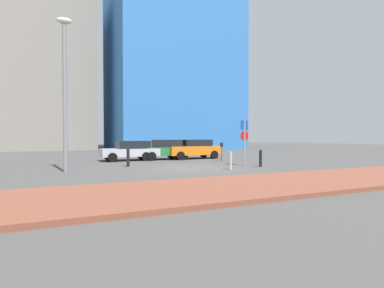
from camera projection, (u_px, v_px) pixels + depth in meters
The scene contains 13 objects.
ground_plane at pixel (191, 168), 16.60m from camera, with size 120.00×120.00×0.00m, color #4C4947.
sidewalk_brick at pixel (270, 184), 10.34m from camera, with size 40.00×4.23×0.14m, color brown.
parked_car_silver at pixel (131, 150), 21.57m from camera, with size 4.13×2.06×1.44m.
parked_car_green at pixel (163, 149), 22.57m from camera, with size 4.34×2.14×1.50m.
parked_car_orange at pixel (193, 149), 23.36m from camera, with size 4.42×2.13×1.51m.
parking_sign_post at pixel (244, 137), 17.63m from camera, with size 0.60×0.10×2.73m.
parking_meter at pixel (222, 149), 20.77m from camera, with size 0.18×0.14×1.32m.
street_lamp at pixel (65, 82), 14.31m from camera, with size 0.70×0.36×7.50m.
traffic_bollard_near at pixel (231, 161), 15.47m from camera, with size 0.14×0.14×0.96m, color #B7B7BC.
traffic_bollard_mid at pixel (128, 157), 17.14m from camera, with size 0.18×0.18×1.06m, color black.
traffic_bollard_far at pixel (261, 158), 17.05m from camera, with size 0.17×0.17×0.97m, color black.
building_colorful_midrise at pixel (169, 51), 43.91m from camera, with size 16.93×16.35×29.08m, color #3372BF.
building_under_construction at pixel (52, 79), 41.59m from camera, with size 10.90×12.77×19.82m, color gray.
Camera 1 is at (-6.71, -15.14, 1.73)m, focal length 27.60 mm.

